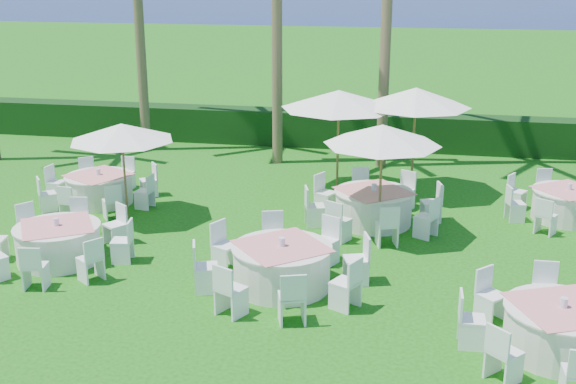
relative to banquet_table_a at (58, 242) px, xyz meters
name	(u,v)px	position (x,y,z in m)	size (l,w,h in m)	color
ground	(312,301)	(5.61, -0.92, -0.42)	(120.00, 120.00, 0.00)	#15500D
hedge	(366,130)	(5.61, 11.08, 0.18)	(34.00, 1.00, 1.20)	black
ocean	(414,4)	(5.61, 101.08, -0.42)	(260.00, 260.00, 0.00)	#071547
banquet_table_a	(58,242)	(0.00, 0.00, 0.00)	(3.18, 3.18, 0.96)	silver
banquet_table_b	(282,265)	(4.93, -0.41, 0.03)	(3.40, 3.40, 1.03)	silver
banquet_table_c	(560,329)	(9.86, -2.05, 0.01)	(3.25, 3.25, 0.98)	silver
banquet_table_d	(100,188)	(-0.79, 3.79, -0.01)	(3.10, 3.10, 0.94)	silver
banquet_table_e	(373,206)	(6.43, 3.54, 0.02)	(3.32, 3.32, 1.00)	silver
banquet_table_f	(567,204)	(11.13, 4.71, -0.02)	(3.04, 3.04, 0.93)	silver
umbrella_a	(122,132)	(0.36, 2.84, 1.77)	(2.55, 2.55, 2.40)	brown
umbrella_b	(382,135)	(6.62, 2.78, 1.99)	(2.67, 2.67, 2.64)	brown
umbrella_c	(339,99)	(5.26, 5.94, 2.17)	(3.15, 3.15, 2.84)	brown
umbrella_d	(416,97)	(7.29, 6.21, 2.25)	(2.96, 2.96, 2.93)	brown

